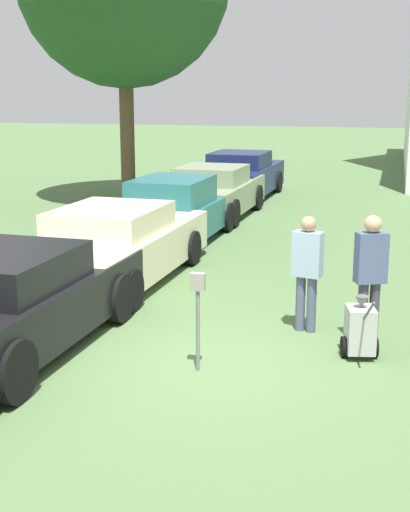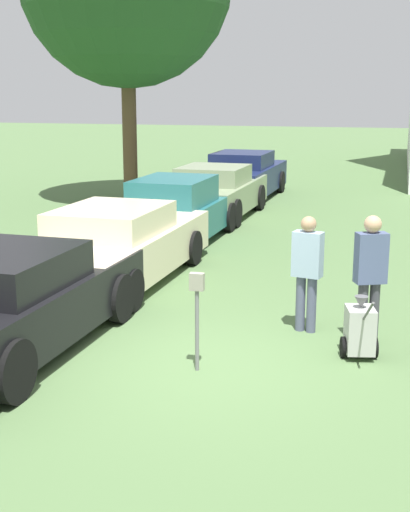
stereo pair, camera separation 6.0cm
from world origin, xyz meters
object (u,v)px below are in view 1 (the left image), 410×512
(person_worker, at_px, (307,266))
(parked_car_teal, at_px, (174,213))
(parked_car_sage, at_px, (213,193))
(parked_car_navy, at_px, (241,176))
(parked_car_black, at_px, (12,303))
(parking_meter, at_px, (198,303))
(person_supervisor, at_px, (370,271))
(parked_car_cream, at_px, (115,246))
(equipment_cart, at_px, (360,329))

(person_worker, bearing_deg, parked_car_teal, -43.45)
(parked_car_sage, bearing_deg, parked_car_navy, 91.39)
(parked_car_black, xyz_separation_m, parking_meter, (2.60, -0.02, 0.22))
(parked_car_sage, relative_size, person_supervisor, 2.57)
(parked_car_cream, xyz_separation_m, equipment_cart, (4.54, -2.69, -0.29))
(parked_car_black, height_order, parked_car_navy, parked_car_navy)
(equipment_cart, bearing_deg, parked_car_cream, 136.01)
(parked_car_sage, xyz_separation_m, person_supervisor, (4.62, -9.30, 0.37))
(parking_meter, xyz_separation_m, person_supervisor, (2.02, 1.56, 0.15))
(parked_car_black, bearing_deg, parking_meter, 0.90)
(parked_car_navy, bearing_deg, equipment_cart, -70.04)
(person_worker, bearing_deg, parked_car_cream, -13.99)
(person_supervisor, bearing_deg, person_worker, -42.17)
(parked_car_cream, relative_size, parked_car_navy, 1.05)
(person_supervisor, bearing_deg, parked_car_cream, -48.42)
(parked_car_sage, relative_size, parking_meter, 3.67)
(parked_car_black, relative_size, parked_car_navy, 0.96)
(parked_car_navy, relative_size, equipment_cart, 5.04)
(parking_meter, bearing_deg, parked_car_teal, 109.60)
(parked_car_cream, height_order, person_supervisor, person_supervisor)
(parked_car_black, bearing_deg, parked_car_sage, 91.39)
(parked_car_teal, height_order, equipment_cart, parked_car_teal)
(parked_car_teal, height_order, parking_meter, parked_car_teal)
(parked_car_cream, height_order, parked_car_sage, parked_car_cream)
(parked_car_cream, relative_size, equipment_cart, 5.27)
(parked_car_sage, height_order, parking_meter, parked_car_sage)
(equipment_cart, bearing_deg, parked_car_sage, 101.38)
(parked_car_cream, height_order, parked_car_teal, parked_car_teal)
(person_worker, bearing_deg, parked_car_navy, -61.50)
(parking_meter, relative_size, person_worker, 0.74)
(person_supervisor, relative_size, equipment_cart, 1.81)
(parking_meter, bearing_deg, parked_car_navy, 100.14)
(parked_car_cream, bearing_deg, parking_meter, -53.45)
(parked_car_teal, distance_m, equipment_cart, 7.77)
(parked_car_teal, distance_m, parking_meter, 7.74)
(parked_car_black, relative_size, person_supervisor, 2.68)
(parked_car_teal, xyz_separation_m, parked_car_sage, (0.00, 3.57, -0.02))
(parked_car_navy, xyz_separation_m, equipment_cart, (4.54, -13.53, -0.33))
(parked_car_black, bearing_deg, person_worker, 27.75)
(parked_car_black, xyz_separation_m, person_worker, (3.72, 1.84, 0.30))
(parked_car_sage, relative_size, equipment_cart, 4.65)
(parked_car_cream, distance_m, equipment_cart, 5.29)
(parked_car_teal, relative_size, person_supervisor, 2.77)
(parked_car_navy, height_order, person_supervisor, person_supervisor)
(parked_car_navy, relative_size, person_supervisor, 2.78)
(parked_car_cream, relative_size, parked_car_teal, 1.05)
(parked_car_teal, height_order, person_supervisor, person_supervisor)
(parked_car_black, relative_size, equipment_cart, 4.86)
(parked_car_black, bearing_deg, equipment_cart, 13.46)
(person_worker, distance_m, equipment_cart, 1.34)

